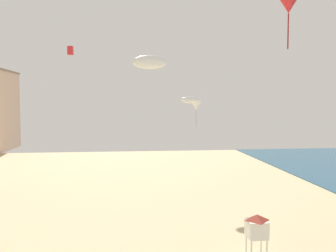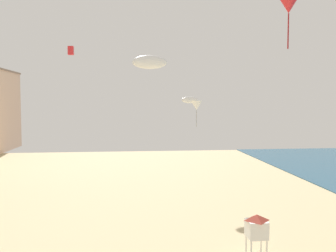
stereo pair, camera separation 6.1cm
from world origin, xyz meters
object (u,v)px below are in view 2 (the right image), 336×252
(lifeguard_stand, at_px, (257,227))
(kite_red_delta, at_px, (289,3))
(kite_white_parafoil, at_px, (150,62))
(kite_red_box, at_px, (71,51))
(kite_white_delta, at_px, (196,106))
(kite_white_parafoil_2, at_px, (190,100))

(lifeguard_stand, relative_size, kite_red_delta, 0.70)
(kite_white_parafoil, relative_size, kite_red_box, 2.75)
(kite_white_parafoil, bearing_deg, lifeguard_stand, -47.81)
(lifeguard_stand, bearing_deg, kite_white_parafoil, 123.38)
(kite_white_delta, distance_m, kite_red_box, 15.39)
(lifeguard_stand, distance_m, kite_white_parafoil, 13.13)
(kite_red_delta, bearing_deg, kite_white_parafoil, 164.52)
(kite_white_delta, bearing_deg, kite_white_parafoil_2, 84.83)
(kite_white_delta, xyz_separation_m, kite_red_delta, (4.43, -9.48, 6.82))
(kite_white_delta, xyz_separation_m, kite_white_parafoil_2, (0.78, 8.61, 0.59))
(kite_red_box, xyz_separation_m, kite_white_parafoil_2, (13.12, 1.48, -5.24))
(kite_white_parafoil, xyz_separation_m, kite_red_box, (-7.68, 14.08, 2.69))
(kite_white_delta, height_order, kite_red_box, kite_red_box)
(kite_white_delta, height_order, kite_white_parafoil, kite_white_parafoil)
(lifeguard_stand, xyz_separation_m, kite_red_delta, (3.34, 3.83, 13.64))
(kite_red_delta, height_order, kite_white_parafoil_2, kite_red_delta)
(kite_white_parafoil_2, bearing_deg, kite_white_parafoil, -109.25)
(kite_white_delta, xyz_separation_m, kite_white_parafoil, (-4.66, -6.96, 3.13))
(lifeguard_stand, xyz_separation_m, kite_red_box, (-13.43, 20.43, 12.64))
(kite_red_box, bearing_deg, kite_white_parafoil, -61.39)
(kite_white_parafoil, bearing_deg, kite_red_box, 118.61)
(lifeguard_stand, distance_m, kite_red_delta, 14.55)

